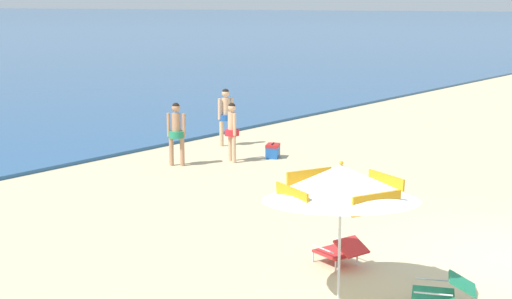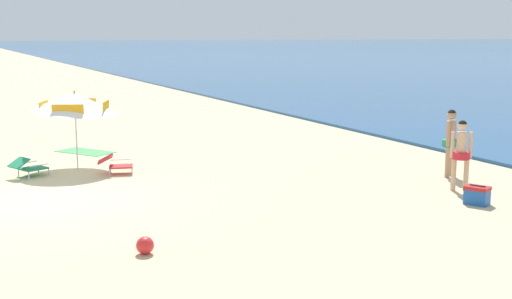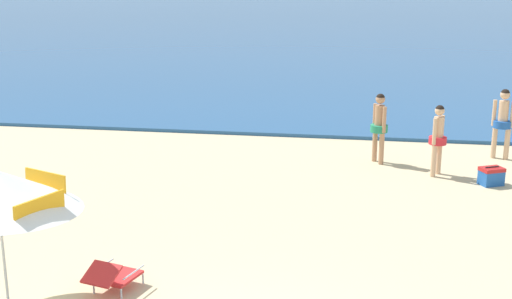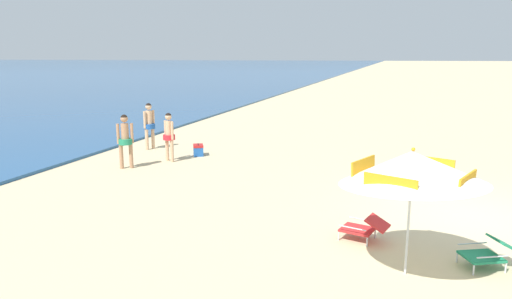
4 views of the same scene
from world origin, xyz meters
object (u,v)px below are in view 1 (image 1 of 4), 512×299
person_standing_near_shore (232,128)px  person_wading_in (226,113)px  cooler_box (273,151)px  lounge_chair_beside_umbrella (341,250)px  beach_umbrella_striped_main (341,182)px  lounge_chair_under_umbrella (443,291)px  person_standing_beside (176,129)px

person_standing_near_shore → person_wading_in: (1.73, 1.71, 0.07)m
cooler_box → person_standing_near_shore: bearing=154.3°
lounge_chair_beside_umbrella → person_standing_near_shore: person_standing_near_shore is taller
beach_umbrella_striped_main → person_wading_in: beach_umbrella_striped_main is taller
lounge_chair_under_umbrella → person_wading_in: size_ratio=0.57×
lounge_chair_under_umbrella → person_standing_near_shore: person_standing_near_shore is taller
person_wading_in → cooler_box: size_ratio=2.97×
lounge_chair_beside_umbrella → person_standing_beside: person_standing_beside is taller
beach_umbrella_striped_main → person_standing_beside: bearing=58.2°
lounge_chair_under_umbrella → person_standing_beside: person_standing_beside is taller
lounge_chair_under_umbrella → person_standing_beside: size_ratio=0.59×
person_wading_in → lounge_chair_beside_umbrella: bearing=-129.3°
person_standing_near_shore → lounge_chair_under_umbrella: bearing=-123.3°
lounge_chair_beside_umbrella → person_standing_near_shore: 8.67m
lounge_chair_under_umbrella → person_standing_near_shore: 10.72m
cooler_box → person_wading_in: bearing=75.7°
lounge_chair_beside_umbrella → person_standing_beside: (3.96, 7.69, 0.73)m
beach_umbrella_striped_main → cooler_box: beach_umbrella_striped_main is taller
person_wading_in → lounge_chair_under_umbrella: bearing=-125.5°
lounge_chair_under_umbrella → person_standing_beside: bearing=65.1°
lounge_chair_beside_umbrella → person_standing_near_shore: (5.28, 6.84, 0.69)m
person_standing_near_shore → person_standing_beside: (-1.32, 0.86, 0.04)m
lounge_chair_under_umbrella → lounge_chair_beside_umbrella: lounge_chair_under_umbrella is taller
beach_umbrella_striped_main → person_wading_in: size_ratio=1.84×
lounge_chair_under_umbrella → beach_umbrella_striped_main: bearing=116.4°
beach_umbrella_striped_main → lounge_chair_under_umbrella: (0.67, -1.35, -1.53)m
lounge_chair_beside_umbrella → person_standing_beside: size_ratio=0.57×
beach_umbrella_striped_main → person_wading_in: (8.27, 9.30, -0.77)m
person_standing_beside → person_wading_in: (3.05, 0.86, 0.03)m
lounge_chair_beside_umbrella → beach_umbrella_striped_main: bearing=-149.3°
lounge_chair_under_umbrella → cooler_box: 10.94m
lounge_chair_under_umbrella → person_wading_in: 13.11m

